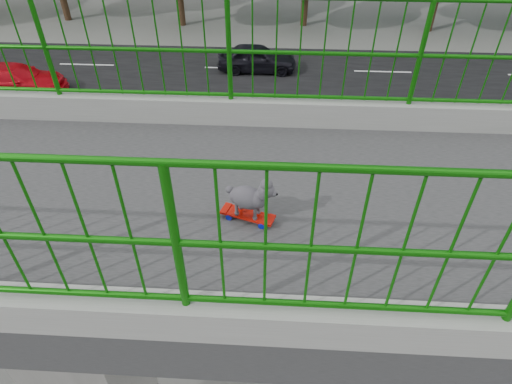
{
  "coord_description": "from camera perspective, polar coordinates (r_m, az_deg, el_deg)",
  "views": [
    {
      "loc": [
        3.05,
        2.54,
        9.6
      ],
      "look_at": [
        -0.12,
        2.36,
        6.99
      ],
      "focal_mm": 30.27,
      "sensor_mm": 36.0,
      "label": 1
    }
  ],
  "objects": [
    {
      "name": "car_2",
      "position": [
        19.4,
        -20.93,
        9.68
      ],
      "size": [
        2.56,
        5.56,
        1.55
      ],
      "primitive_type": "imported",
      "rotation": [
        0.0,
        0.0,
        3.14
      ],
      "color": "red",
      "rests_on": "ground"
    },
    {
      "name": "car_1",
      "position": [
        17.75,
        -29.16,
        4.23
      ],
      "size": [
        1.68,
        4.81,
        1.58
      ],
      "primitive_type": "imported",
      "color": "black",
      "rests_on": "ground"
    },
    {
      "name": "car_6",
      "position": [
        18.08,
        -30.57,
        4.02
      ],
      "size": [
        2.36,
        5.13,
        1.42
      ],
      "primitive_type": "imported",
      "color": "silver",
      "rests_on": "ground"
    },
    {
      "name": "road",
      "position": [
        18.87,
        -4.97,
        8.73
      ],
      "size": [
        18.0,
        90.0,
        0.02
      ],
      "primitive_type": "cube",
      "color": "black",
      "rests_on": "ground"
    },
    {
      "name": "car_4",
      "position": [
        23.63,
        0.13,
        17.29
      ],
      "size": [
        1.64,
        4.07,
        1.39
      ],
      "primitive_type": "imported",
      "rotation": [
        0.0,
        0.0,
        3.14
      ],
      "color": "black",
      "rests_on": "ground"
    },
    {
      "name": "car_3",
      "position": [
        24.19,
        -29.06,
        12.88
      ],
      "size": [
        1.88,
        4.63,
        1.34
      ],
      "primitive_type": "imported",
      "rotation": [
        0.0,
        0.0,
        3.14
      ],
      "color": "red",
      "rests_on": "ground"
    },
    {
      "name": "poodle",
      "position": [
        3.62,
        -0.78,
        -0.59
      ],
      "size": [
        0.27,
        0.45,
        0.38
      ],
      "rotation": [
        0.0,
        0.0,
        -0.31
      ],
      "color": "#333036",
      "rests_on": "skateboard"
    },
    {
      "name": "footbridge",
      "position": [
        5.92,
        -24.23,
        -13.26
      ],
      "size": [
        3.0,
        24.0,
        7.0
      ],
      "color": "#2D2D2F",
      "rests_on": "ground"
    },
    {
      "name": "skateboard",
      "position": [
        3.78,
        -1.1,
        -3.09
      ],
      "size": [
        0.28,
        0.5,
        0.06
      ],
      "rotation": [
        0.0,
        0.0,
        -0.31
      ],
      "color": "red",
      "rests_on": "footbridge"
    },
    {
      "name": "railing",
      "position": [
        4.63,
        -30.69,
        2.29
      ],
      "size": [
        3.0,
        24.0,
        1.42
      ],
      "color": "gray",
      "rests_on": "footbridge"
    }
  ]
}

